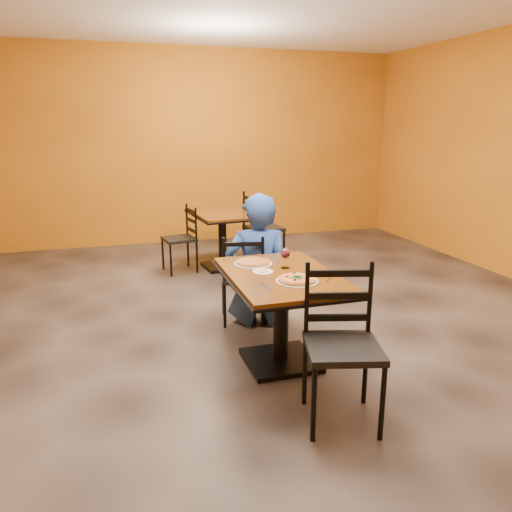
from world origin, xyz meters
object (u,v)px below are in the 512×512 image
object	(u,v)px
table_second	(222,227)
chair_second_right	(264,229)
plate_main	(297,281)
chair_main_near	(343,349)
diner	(258,259)
plate_far	(253,264)
pizza_main	(297,279)
side_plate	(263,272)
chair_main_far	(242,277)
table_main	(281,297)
pizza_far	(253,262)
chair_second_left	(179,239)
wine_glass	(285,257)

from	to	relation	value
table_second	chair_second_right	bearing A→B (deg)	-0.00
plate_main	chair_main_near	bearing A→B (deg)	-84.76
diner	plate_far	size ratio (longest dim) A/B	4.04
chair_second_right	diner	distance (m)	2.02
plate_main	pizza_main	size ratio (longest dim) A/B	1.09
chair_second_right	side_plate	xyz separation A→B (m)	(-0.89, -2.73, 0.26)
chair_main_far	table_main	bearing A→B (deg)	104.28
table_second	pizza_far	distance (m)	2.52
plate_main	pizza_main	bearing A→B (deg)	0.00
diner	plate_far	world-z (taller)	diner
chair_second_left	pizza_main	world-z (taller)	chair_second_left
chair_main_near	chair_second_right	bearing A→B (deg)	94.84
chair_main_far	side_plate	bearing A→B (deg)	96.33
plate_far	wine_glass	distance (m)	0.29
pizza_main	diner	bearing A→B (deg)	87.62
table_second	pizza_far	world-z (taller)	pizza_far
table_second	chair_second_left	xyz separation A→B (m)	(-0.57, -0.00, -0.13)
chair_main_near	plate_main	bearing A→B (deg)	110.28
table_main	chair_second_left	world-z (taller)	chair_second_left
wine_glass	chair_second_right	bearing A→B (deg)	75.70
plate_main	pizza_main	xyz separation A→B (m)	(0.00, 0.00, 0.02)
table_second	pizza_main	size ratio (longest dim) A/B	4.07
chair_main_near	pizza_far	xyz separation A→B (m)	(-0.23, 1.18, 0.27)
chair_second_right	pizza_main	size ratio (longest dim) A/B	3.48
plate_main	pizza_main	world-z (taller)	pizza_main
chair_main_far	diner	xyz separation A→B (m)	(0.14, -0.06, 0.19)
chair_main_near	chair_main_far	bearing A→B (deg)	109.67
pizza_main	chair_second_left	bearing A→B (deg)	98.01
chair_second_left	plate_main	size ratio (longest dim) A/B	2.74
pizza_main	wine_glass	bearing A→B (deg)	83.65
table_main	side_plate	distance (m)	0.25
table_main	wine_glass	bearing A→B (deg)	59.68
chair_main_near	wine_glass	size ratio (longest dim) A/B	5.62
pizza_far	diner	bearing A→B (deg)	69.46
chair_second_right	diner	world-z (taller)	diner
chair_second_left	pizza_far	size ratio (longest dim) A/B	3.03
chair_second_left	plate_main	world-z (taller)	chair_second_left
pizza_main	plate_far	bearing A→B (deg)	107.79
pizza_main	plate_main	bearing A→B (deg)	0.00
chair_second_left	table_second	bearing A→B (deg)	80.07
diner	plate_main	bearing A→B (deg)	99.43
chair_main_far	diner	bearing A→B (deg)	166.01
chair_second_right	chair_second_left	bearing A→B (deg)	81.50
plate_far	side_plate	bearing A→B (deg)	-88.37
chair_second_left	plate_main	distance (m)	3.07
table_main	pizza_far	distance (m)	0.40
table_main	pizza_main	size ratio (longest dim) A/B	4.33
table_second	wine_glass	bearing A→B (deg)	-92.30
chair_main_far	chair_second_right	bearing A→B (deg)	-102.50
plate_far	side_plate	size ratio (longest dim) A/B	1.94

